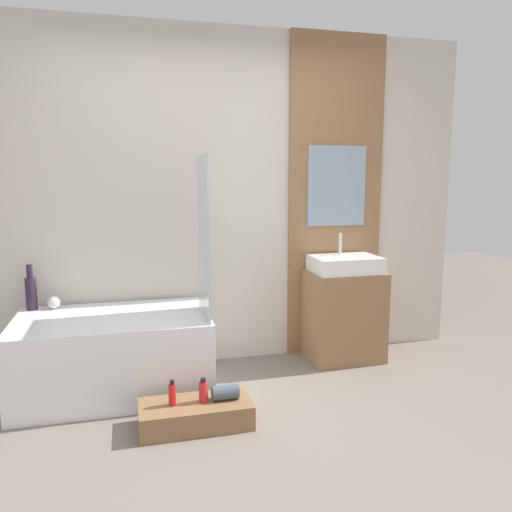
{
  "coord_description": "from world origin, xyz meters",
  "views": [
    {
      "loc": [
        -0.64,
        -2.3,
        1.49
      ],
      "look_at": [
        0.13,
        0.68,
        0.99
      ],
      "focal_mm": 35.0,
      "sensor_mm": 36.0,
      "label": 1
    }
  ],
  "objects_px": {
    "sink": "(345,264)",
    "vase_round_light": "(54,302)",
    "wooden_step_bench": "(195,414)",
    "bottle_soap_primary": "(172,394)",
    "bathtub": "(114,354)",
    "vase_tall_dark": "(31,291)",
    "bottle_soap_secondary": "(203,391)"
  },
  "relations": [
    {
      "from": "bathtub",
      "to": "vase_tall_dark",
      "type": "relative_size",
      "value": 3.91
    },
    {
      "from": "bathtub",
      "to": "vase_tall_dark",
      "type": "height_order",
      "value": "vase_tall_dark"
    },
    {
      "from": "sink",
      "to": "bottle_soap_secondary",
      "type": "relative_size",
      "value": 3.57
    },
    {
      "from": "wooden_step_bench",
      "to": "sink",
      "type": "bearing_deg",
      "value": 31.43
    },
    {
      "from": "vase_tall_dark",
      "to": "vase_round_light",
      "type": "relative_size",
      "value": 3.53
    },
    {
      "from": "bathtub",
      "to": "wooden_step_bench",
      "type": "xyz_separation_m",
      "value": [
        0.48,
        -0.63,
        -0.2
      ]
    },
    {
      "from": "vase_round_light",
      "to": "bottle_soap_primary",
      "type": "height_order",
      "value": "vase_round_light"
    },
    {
      "from": "sink",
      "to": "vase_tall_dark",
      "type": "distance_m",
      "value": 2.36
    },
    {
      "from": "bathtub",
      "to": "bottle_soap_primary",
      "type": "distance_m",
      "value": 0.72
    },
    {
      "from": "wooden_step_bench",
      "to": "bottle_soap_primary",
      "type": "xyz_separation_m",
      "value": [
        -0.13,
        0.0,
        0.14
      ]
    },
    {
      "from": "vase_tall_dark",
      "to": "wooden_step_bench",
      "type": "bearing_deg",
      "value": -42.38
    },
    {
      "from": "wooden_step_bench",
      "to": "bottle_soap_secondary",
      "type": "distance_m",
      "value": 0.15
    },
    {
      "from": "bathtub",
      "to": "vase_tall_dark",
      "type": "xyz_separation_m",
      "value": [
        -0.56,
        0.31,
        0.4
      ]
    },
    {
      "from": "sink",
      "to": "bottle_soap_primary",
      "type": "xyz_separation_m",
      "value": [
        -1.45,
        -0.81,
        -0.57
      ]
    },
    {
      "from": "sink",
      "to": "vase_round_light",
      "type": "relative_size",
      "value": 5.66
    },
    {
      "from": "bathtub",
      "to": "sink",
      "type": "relative_size",
      "value": 2.44
    },
    {
      "from": "sink",
      "to": "bottle_soap_secondary",
      "type": "xyz_separation_m",
      "value": [
        -1.27,
        -0.81,
        -0.58
      ]
    },
    {
      "from": "sink",
      "to": "vase_round_light",
      "type": "distance_m",
      "value": 2.21
    },
    {
      "from": "bathtub",
      "to": "bottle_soap_primary",
      "type": "height_order",
      "value": "bathtub"
    },
    {
      "from": "bottle_soap_primary",
      "to": "bottle_soap_secondary",
      "type": "bearing_deg",
      "value": -0.0
    },
    {
      "from": "wooden_step_bench",
      "to": "sink",
      "type": "height_order",
      "value": "sink"
    },
    {
      "from": "bathtub",
      "to": "sink",
      "type": "distance_m",
      "value": 1.88
    },
    {
      "from": "vase_tall_dark",
      "to": "vase_round_light",
      "type": "bearing_deg",
      "value": -3.52
    },
    {
      "from": "bottle_soap_secondary",
      "to": "vase_round_light",
      "type": "bearing_deg",
      "value": 135.01
    },
    {
      "from": "vase_round_light",
      "to": "bottle_soap_primary",
      "type": "distance_m",
      "value": 1.25
    },
    {
      "from": "wooden_step_bench",
      "to": "vase_tall_dark",
      "type": "height_order",
      "value": "vase_tall_dark"
    },
    {
      "from": "sink",
      "to": "bottle_soap_primary",
      "type": "height_order",
      "value": "sink"
    },
    {
      "from": "bathtub",
      "to": "vase_round_light",
      "type": "xyz_separation_m",
      "value": [
        -0.41,
        0.3,
        0.31
      ]
    },
    {
      "from": "vase_round_light",
      "to": "bottle_soap_secondary",
      "type": "relative_size",
      "value": 0.63
    },
    {
      "from": "bathtub",
      "to": "sink",
      "type": "height_order",
      "value": "sink"
    },
    {
      "from": "wooden_step_bench",
      "to": "bottle_soap_primary",
      "type": "bearing_deg",
      "value": 180.0
    },
    {
      "from": "vase_round_light",
      "to": "sink",
      "type": "bearing_deg",
      "value": -3.29
    }
  ]
}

